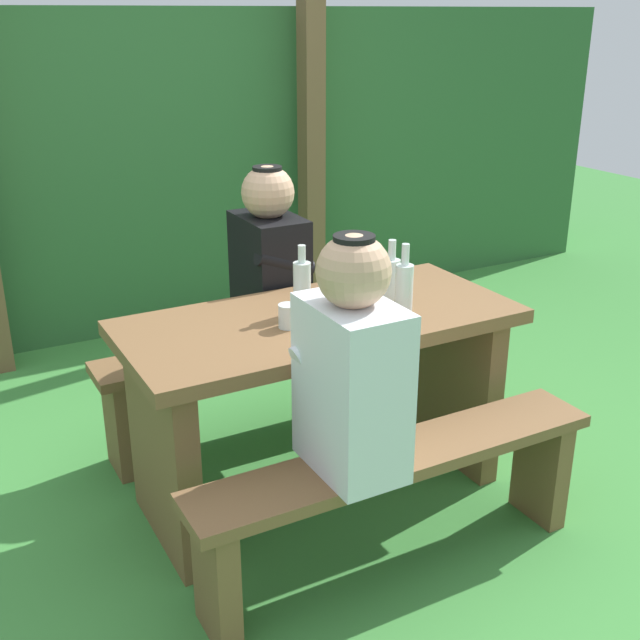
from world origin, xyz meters
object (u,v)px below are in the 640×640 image
object	(u,v)px
bottle_left	(391,278)
bottle_right	(404,287)
drinking_glass	(288,316)
bottle_center	(302,286)
bench_far	(262,366)
person_black_coat	(270,262)
person_white_shirt	(351,365)
picnic_table	(320,375)
bench_near	(398,486)

from	to	relation	value
bottle_left	bottle_right	bearing A→B (deg)	-101.53
drinking_glass	bottle_center	xyz separation A→B (m)	(0.10, 0.09, 0.06)
bench_far	person_black_coat	distance (m)	0.46
person_white_shirt	bottle_center	xyz separation A→B (m)	(0.13, 0.56, 0.05)
picnic_table	bottle_left	bearing A→B (deg)	-0.17
drinking_glass	bottle_center	bearing A→B (deg)	42.68
picnic_table	bottle_center	world-z (taller)	bottle_center
drinking_glass	bench_far	bearing A→B (deg)	75.15
bottle_left	bottle_right	world-z (taller)	bottle_right
person_white_shirt	bottle_left	distance (m)	0.69
bottle_left	bottle_center	xyz separation A→B (m)	(-0.34, 0.05, 0.01)
picnic_table	bottle_right	size ratio (longest dim) A/B	5.56
drinking_glass	bottle_right	world-z (taller)	bottle_right
bench_near	drinking_glass	world-z (taller)	drinking_glass
person_white_shirt	person_black_coat	distance (m)	1.04
bench_near	bottle_right	distance (m)	0.70
bench_far	person_black_coat	bearing A→B (deg)	-4.01
person_white_shirt	bottle_center	distance (m)	0.57
picnic_table	bottle_left	xyz separation A→B (m)	(0.29, -0.00, 0.32)
person_white_shirt	bottle_right	bearing A→B (deg)	41.25
person_white_shirt	bench_far	bearing A→B (deg)	80.24
bottle_right	drinking_glass	bearing A→B (deg)	170.59
bench_near	drinking_glass	distance (m)	0.66
bottle_center	bottle_left	bearing A→B (deg)	-7.88
picnic_table	bench_near	size ratio (longest dim) A/B	1.00
bench_far	drinking_glass	size ratio (longest dim) A/B	17.14
bench_far	bottle_left	distance (m)	0.77
person_black_coat	bottle_right	distance (m)	0.67
person_black_coat	bottle_center	distance (m)	0.48
bottle_center	bottle_right	bearing A→B (deg)	-27.45
drinking_glass	bottle_left	size ratio (longest dim) A/B	0.35
bottle_right	bottle_center	size ratio (longest dim) A/B	1.01
picnic_table	bottle_left	distance (m)	0.43
picnic_table	person_white_shirt	size ratio (longest dim) A/B	1.95
bench_near	bottle_left	size ratio (longest dim) A/B	5.99
bottle_left	bottle_right	xyz separation A→B (m)	(-0.02, -0.12, 0.01)
drinking_glass	bottle_center	world-z (taller)	bottle_center
bottle_left	person_black_coat	bearing A→B (deg)	115.84
picnic_table	bench_near	distance (m)	0.54
bench_near	bench_far	xyz separation A→B (m)	(0.00, 1.03, 0.00)
picnic_table	person_white_shirt	bearing A→B (deg)	-109.04
bottle_right	bottle_center	bearing A→B (deg)	152.55
person_white_shirt	drinking_glass	bearing A→B (deg)	86.65
person_white_shirt	person_black_coat	xyz separation A→B (m)	(0.22, 1.02, 0.00)
bench_far	bottle_center	size ratio (longest dim) A/B	5.62
bench_near	bottle_right	size ratio (longest dim) A/B	5.56
bottle_left	drinking_glass	bearing A→B (deg)	-173.86
bottle_center	picnic_table	bearing A→B (deg)	-45.19
bench_near	person_black_coat	xyz separation A→B (m)	(0.05, 1.02, 0.46)
person_white_shirt	drinking_glass	size ratio (longest dim) A/B	8.81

